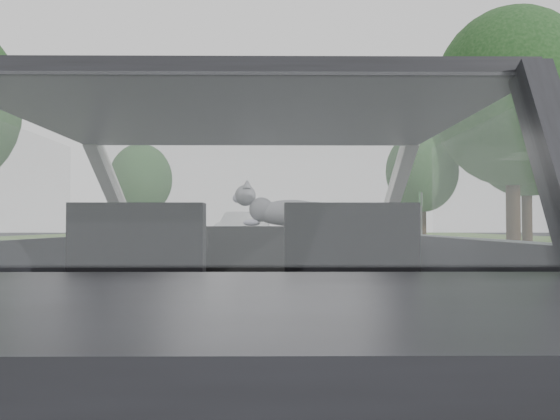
{
  "coord_description": "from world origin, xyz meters",
  "views": [
    {
      "loc": [
        0.12,
        -2.45,
        1.01
      ],
      "look_at": [
        0.14,
        0.52,
        1.09
      ],
      "focal_mm": 35.0,
      "sensor_mm": 36.0,
      "label": 1
    }
  ],
  "objects_px": {
    "cat": "(291,211)",
    "other_car": "(243,229)",
    "subject_car": "(249,288)",
    "highway_sign": "(421,220)"
  },
  "relations": [
    {
      "from": "cat",
      "to": "other_car",
      "type": "bearing_deg",
      "value": 98.24
    },
    {
      "from": "subject_car",
      "to": "cat",
      "type": "distance_m",
      "value": 0.78
    },
    {
      "from": "cat",
      "to": "highway_sign",
      "type": "height_order",
      "value": "highway_sign"
    },
    {
      "from": "subject_car",
      "to": "highway_sign",
      "type": "distance_m",
      "value": 22.31
    },
    {
      "from": "cat",
      "to": "other_car",
      "type": "distance_m",
      "value": 22.82
    },
    {
      "from": "subject_car",
      "to": "other_car",
      "type": "bearing_deg",
      "value": 93.44
    },
    {
      "from": "subject_car",
      "to": "other_car",
      "type": "height_order",
      "value": "other_car"
    },
    {
      "from": "subject_car",
      "to": "cat",
      "type": "height_order",
      "value": "subject_car"
    },
    {
      "from": "highway_sign",
      "to": "cat",
      "type": "bearing_deg",
      "value": -84.84
    },
    {
      "from": "highway_sign",
      "to": "subject_car",
      "type": "bearing_deg",
      "value": -84.86
    }
  ]
}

